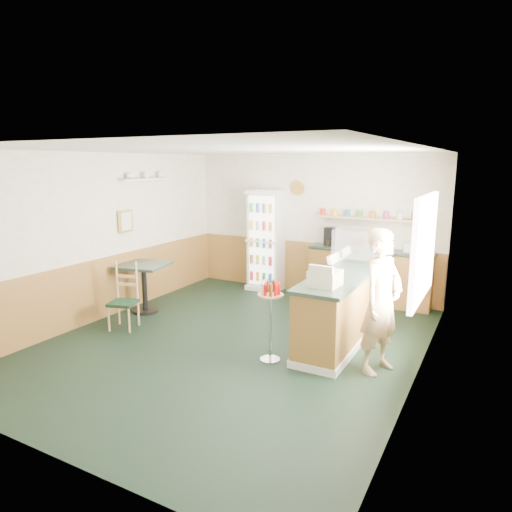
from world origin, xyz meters
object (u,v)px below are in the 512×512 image
Objects in this scene: display_case at (362,246)px; cafe_table at (144,278)px; shopkeeper at (381,302)px; condiment_stand at (270,308)px; cash_register at (325,278)px; cafe_chair at (126,294)px; drinks_fridge at (266,240)px.

display_case is 3.68m from cafe_table.
shopkeeper is 1.70× the size of condiment_stand.
display_case reaches higher than cash_register.
cafe_chair is at bearing 178.89° from condiment_stand.
cash_register is at bearing -7.20° from cafe_table.
drinks_fridge is at bearing 154.83° from display_case.
cafe_table is at bearing 165.07° from condiment_stand.
drinks_fridge is 1.95× the size of cafe_chair.
cafe_chair is (-3.84, -0.33, -0.35)m from shopkeeper.
condiment_stand is at bearing 126.67° from shopkeeper.
cash_register is at bearing 27.29° from condiment_stand.
drinks_fridge is 2.30× the size of display_case.
drinks_fridge is 2.61m from cafe_table.
shopkeeper is 1.37m from condiment_stand.
display_case is 0.95× the size of cafe_table.
condiment_stand is at bearing -149.94° from cash_register.
condiment_stand is at bearing -107.00° from display_case.
cafe_chair is (0.26, -0.69, -0.06)m from cafe_table.
cash_register is 0.35× the size of condiment_stand.
cafe_chair is (-3.14, -0.27, -0.57)m from cash_register.
drinks_fridge is at bearing 63.16° from cafe_table.
display_case is at bearing 44.00° from shopkeeper.
display_case is at bearing -25.17° from drinks_fridge.
cash_register is at bearing -13.44° from cafe_chair.
condiment_stand is at bearing -14.93° from cafe_table.
shopkeeper is (0.70, 0.06, -0.22)m from cash_register.
display_case is at bearing 20.19° from cafe_table.
condiment_stand is 1.01× the size of cafe_chair.
shopkeeper is at bearing 16.08° from condiment_stand.
drinks_fridge is 1.93× the size of condiment_stand.
cash_register reaches higher than condiment_stand.
shopkeeper is (2.94, -2.67, -0.12)m from drinks_fridge.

